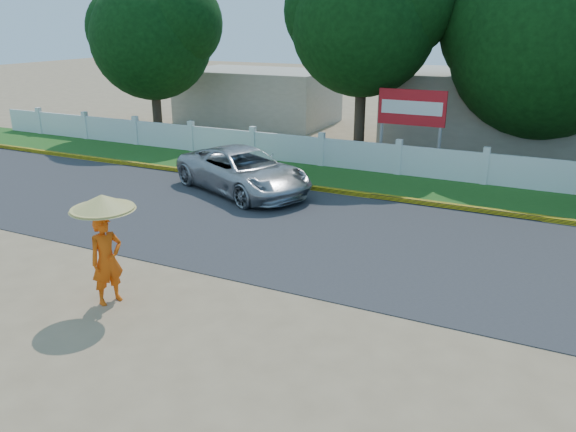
% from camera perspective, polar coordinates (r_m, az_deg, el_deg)
% --- Properties ---
extents(ground, '(120.00, 120.00, 0.00)m').
position_cam_1_polar(ground, '(11.10, -4.54, -9.44)').
color(ground, '#9E8460').
rests_on(ground, ground).
extents(road, '(60.00, 7.00, 0.02)m').
position_cam_1_polar(road, '(14.79, 4.20, -1.84)').
color(road, '#38383A').
rests_on(road, ground).
extents(grass_verge, '(60.00, 3.50, 0.03)m').
position_cam_1_polar(grass_verge, '(19.53, 9.92, 3.20)').
color(grass_verge, '#2D601E').
rests_on(grass_verge, ground).
extents(curb, '(40.00, 0.18, 0.16)m').
position_cam_1_polar(curb, '(17.95, 8.41, 2.06)').
color(curb, yellow).
rests_on(curb, ground).
extents(fence, '(40.00, 0.10, 1.10)m').
position_cam_1_polar(fence, '(20.75, 11.13, 5.60)').
color(fence, silver).
rests_on(fence, ground).
extents(building_near, '(10.00, 6.00, 3.20)m').
position_cam_1_polar(building_near, '(26.71, 21.49, 9.93)').
color(building_near, '#B7AD99').
rests_on(building_near, ground).
extents(building_far, '(8.00, 5.00, 2.80)m').
position_cam_1_polar(building_far, '(31.45, -3.06, 12.06)').
color(building_far, '#B7AD99').
rests_on(building_far, ground).
extents(vehicle, '(5.63, 4.26, 1.42)m').
position_cam_1_polar(vehicle, '(18.32, -4.58, 4.61)').
color(vehicle, '#A2A5A9').
rests_on(vehicle, ground).
extents(monk_with_parasol, '(1.23, 1.23, 2.24)m').
position_cam_1_polar(monk_with_parasol, '(11.31, -18.14, -1.69)').
color(monk_with_parasol, '#D84E0B').
rests_on(monk_with_parasol, ground).
extents(billboard, '(2.50, 0.13, 2.95)m').
position_cam_1_polar(billboard, '(21.48, 12.44, 10.29)').
color(billboard, gray).
rests_on(billboard, ground).
extents(tree_row, '(34.27, 8.15, 9.67)m').
position_cam_1_polar(tree_row, '(22.65, 25.81, 16.96)').
color(tree_row, '#473828').
rests_on(tree_row, ground).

